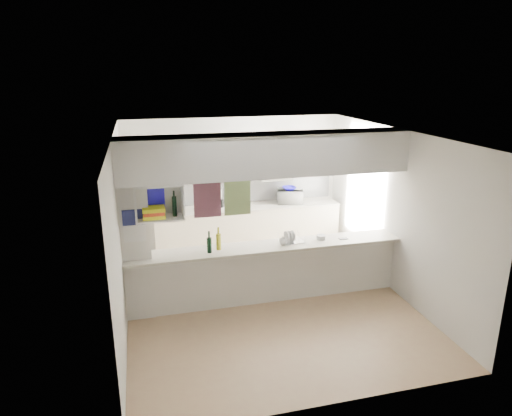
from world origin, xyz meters
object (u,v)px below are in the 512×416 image
object	(u,v)px
microwave	(290,196)
wine_bottles	(214,243)
bowl	(289,188)
dish_rack	(291,237)

from	to	relation	value
microwave	wine_bottles	bearing A→B (deg)	63.40
bowl	dish_rack	bearing A→B (deg)	-107.38
microwave	bowl	world-z (taller)	bowl
microwave	dish_rack	distance (m)	2.13
dish_rack	wine_bottles	size ratio (longest dim) A/B	1.15
microwave	dish_rack	xyz separation A→B (m)	(-0.66, -2.03, -0.06)
bowl	wine_bottles	bearing A→B (deg)	-131.55
bowl	microwave	bearing A→B (deg)	39.36
microwave	dish_rack	size ratio (longest dim) A/B	1.27
microwave	dish_rack	bearing A→B (deg)	87.11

